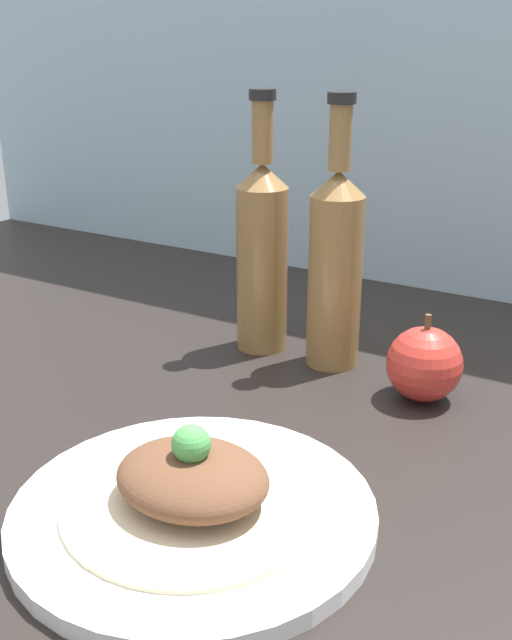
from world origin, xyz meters
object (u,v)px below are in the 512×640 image
at_px(plated_food, 193,482).
at_px(cider_bottle_left, 262,251).
at_px(apple, 424,364).
at_px(cider_bottle_right, 338,263).
at_px(plate, 194,510).

relative_size(plated_food, cider_bottle_left, 0.68).
distance_m(cider_bottle_left, apple, 0.24).
relative_size(cider_bottle_right, apple, 3.23).
distance_m(plate, apple, 0.31).
distance_m(plate, cider_bottle_right, 0.35).
xyz_separation_m(plate, apple, (0.08, 0.30, 0.03)).
height_order(cider_bottle_left, cider_bottle_right, same).
bearing_deg(cider_bottle_right, apple, -16.90).
height_order(plated_food, apple, apple).
bearing_deg(cider_bottle_right, plate, -83.65).
relative_size(plate, cider_bottle_right, 0.94).
height_order(plate, plated_food, plated_food).
bearing_deg(plated_food, cider_bottle_right, 96.35).
bearing_deg(cider_bottle_left, plated_food, -67.98).
distance_m(plated_food, cider_bottle_left, 0.37).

